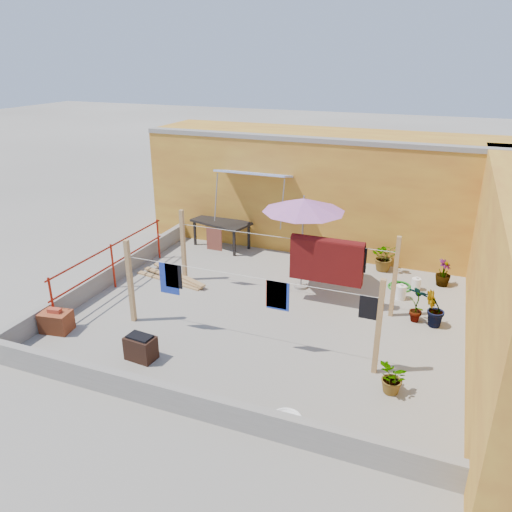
{
  "coord_description": "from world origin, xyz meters",
  "views": [
    {
      "loc": [
        3.27,
        -9.03,
        5.22
      ],
      "look_at": [
        -0.41,
        0.3,
        1.13
      ],
      "focal_mm": 35.0,
      "sensor_mm": 36.0,
      "label": 1
    }
  ],
  "objects_px": {
    "outdoor_table": "(221,224)",
    "water_jug_b": "(416,284)",
    "water_jug_a": "(401,292)",
    "plant_back_a": "(385,257)",
    "green_hose": "(400,286)",
    "brazier": "(141,347)",
    "brick_stack": "(56,321)",
    "white_basin": "(286,420)",
    "patio_umbrella": "(304,205)"
  },
  "relations": [
    {
      "from": "brazier",
      "to": "white_basin",
      "type": "height_order",
      "value": "brazier"
    },
    {
      "from": "patio_umbrella",
      "to": "outdoor_table",
      "type": "xyz_separation_m",
      "value": [
        -2.92,
        1.77,
        -1.33
      ]
    },
    {
      "from": "patio_umbrella",
      "to": "brazier",
      "type": "distance_m",
      "value": 4.75
    },
    {
      "from": "brick_stack",
      "to": "brazier",
      "type": "bearing_deg",
      "value": -5.87
    },
    {
      "from": "brick_stack",
      "to": "water_jug_b",
      "type": "xyz_separation_m",
      "value": [
        6.58,
        4.62,
        -0.07
      ]
    },
    {
      "from": "patio_umbrella",
      "to": "water_jug_b",
      "type": "relative_size",
      "value": 6.8
    },
    {
      "from": "water_jug_a",
      "to": "green_hose",
      "type": "distance_m",
      "value": 0.62
    },
    {
      "from": "brazier",
      "to": "water_jug_b",
      "type": "height_order",
      "value": "brazier"
    },
    {
      "from": "water_jug_b",
      "to": "plant_back_a",
      "type": "bearing_deg",
      "value": 134.09
    },
    {
      "from": "white_basin",
      "to": "water_jug_b",
      "type": "distance_m",
      "value": 5.68
    },
    {
      "from": "water_jug_b",
      "to": "plant_back_a",
      "type": "distance_m",
      "value": 1.28
    },
    {
      "from": "water_jug_a",
      "to": "plant_back_a",
      "type": "bearing_deg",
      "value": 111.12
    },
    {
      "from": "patio_umbrella",
      "to": "plant_back_a",
      "type": "bearing_deg",
      "value": 45.96
    },
    {
      "from": "brick_stack",
      "to": "green_hose",
      "type": "xyz_separation_m",
      "value": [
        6.22,
        4.6,
        -0.18
      ]
    },
    {
      "from": "brazier",
      "to": "plant_back_a",
      "type": "distance_m",
      "value": 6.76
    },
    {
      "from": "water_jug_a",
      "to": "white_basin",
      "type": "bearing_deg",
      "value": -103.04
    },
    {
      "from": "outdoor_table",
      "to": "green_hose",
      "type": "height_order",
      "value": "outdoor_table"
    },
    {
      "from": "white_basin",
      "to": "green_hose",
      "type": "height_order",
      "value": "white_basin"
    },
    {
      "from": "patio_umbrella",
      "to": "plant_back_a",
      "type": "xyz_separation_m",
      "value": [
        1.71,
        1.77,
        -1.66
      ]
    },
    {
      "from": "outdoor_table",
      "to": "white_basin",
      "type": "bearing_deg",
      "value": -57.45
    },
    {
      "from": "white_basin",
      "to": "plant_back_a",
      "type": "height_order",
      "value": "plant_back_a"
    },
    {
      "from": "brick_stack",
      "to": "brazier",
      "type": "distance_m",
      "value": 2.16
    },
    {
      "from": "outdoor_table",
      "to": "water_jug_b",
      "type": "height_order",
      "value": "outdoor_table"
    },
    {
      "from": "patio_umbrella",
      "to": "plant_back_a",
      "type": "height_order",
      "value": "patio_umbrella"
    },
    {
      "from": "brazier",
      "to": "plant_back_a",
      "type": "relative_size",
      "value": 0.76
    },
    {
      "from": "water_jug_a",
      "to": "green_hose",
      "type": "height_order",
      "value": "water_jug_a"
    },
    {
      "from": "patio_umbrella",
      "to": "water_jug_b",
      "type": "height_order",
      "value": "patio_umbrella"
    },
    {
      "from": "water_jug_a",
      "to": "water_jug_b",
      "type": "xyz_separation_m",
      "value": [
        0.29,
        0.62,
        -0.02
      ]
    },
    {
      "from": "white_basin",
      "to": "water_jug_a",
      "type": "relative_size",
      "value": 1.31
    },
    {
      "from": "water_jug_b",
      "to": "plant_back_a",
      "type": "relative_size",
      "value": 0.44
    },
    {
      "from": "brazier",
      "to": "water_jug_a",
      "type": "xyz_separation_m",
      "value": [
        4.15,
        4.23,
        -0.07
      ]
    },
    {
      "from": "brick_stack",
      "to": "plant_back_a",
      "type": "xyz_separation_m",
      "value": [
        5.71,
        5.53,
        0.16
      ]
    },
    {
      "from": "brazier",
      "to": "white_basin",
      "type": "distance_m",
      "value": 3.09
    },
    {
      "from": "brick_stack",
      "to": "water_jug_b",
      "type": "height_order",
      "value": "brick_stack"
    },
    {
      "from": "water_jug_a",
      "to": "plant_back_a",
      "type": "relative_size",
      "value": 0.5
    },
    {
      "from": "white_basin",
      "to": "water_jug_a",
      "type": "xyz_separation_m",
      "value": [
        1.13,
        4.88,
        0.12
      ]
    },
    {
      "from": "brick_stack",
      "to": "green_hose",
      "type": "bearing_deg",
      "value": 36.49
    },
    {
      "from": "water_jug_a",
      "to": "green_hose",
      "type": "xyz_separation_m",
      "value": [
        -0.07,
        0.6,
        -0.13
      ]
    },
    {
      "from": "brick_stack",
      "to": "white_basin",
      "type": "relative_size",
      "value": 1.28
    },
    {
      "from": "patio_umbrella",
      "to": "green_hose",
      "type": "bearing_deg",
      "value": 20.79
    },
    {
      "from": "outdoor_table",
      "to": "water_jug_b",
      "type": "distance_m",
      "value": 5.61
    },
    {
      "from": "water_jug_b",
      "to": "green_hose",
      "type": "height_order",
      "value": "water_jug_b"
    },
    {
      "from": "white_basin",
      "to": "water_jug_a",
      "type": "distance_m",
      "value": 5.01
    },
    {
      "from": "white_basin",
      "to": "water_jug_a",
      "type": "bearing_deg",
      "value": 76.96
    },
    {
      "from": "water_jug_a",
      "to": "green_hose",
      "type": "bearing_deg",
      "value": 96.85
    },
    {
      "from": "outdoor_table",
      "to": "white_basin",
      "type": "xyz_separation_m",
      "value": [
        4.09,
        -6.4,
        -0.66
      ]
    },
    {
      "from": "green_hose",
      "to": "patio_umbrella",
      "type": "bearing_deg",
      "value": -159.21
    },
    {
      "from": "water_jug_b",
      "to": "green_hose",
      "type": "xyz_separation_m",
      "value": [
        -0.36,
        -0.02,
        -0.11
      ]
    },
    {
      "from": "outdoor_table",
      "to": "green_hose",
      "type": "bearing_deg",
      "value": -10.16
    },
    {
      "from": "water_jug_a",
      "to": "patio_umbrella",
      "type": "bearing_deg",
      "value": -173.92
    }
  ]
}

